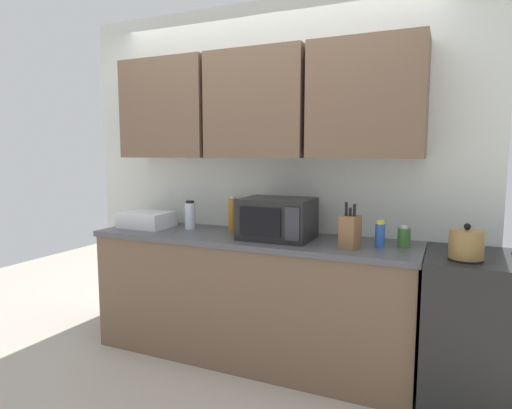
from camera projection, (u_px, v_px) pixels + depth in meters
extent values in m
plane|color=#B2A899|center=(200.00, 407.00, 2.55)|extent=(8.00, 8.00, 0.00)
cube|color=silver|center=(268.00, 177.00, 3.33)|extent=(3.19, 0.06, 2.60)
cube|color=brown|center=(170.00, 110.00, 3.41)|extent=(0.73, 0.33, 0.75)
cube|color=brown|center=(259.00, 105.00, 3.10)|extent=(0.73, 0.33, 0.75)
cube|color=brown|center=(367.00, 100.00, 2.79)|extent=(0.73, 0.33, 0.75)
cube|color=brown|center=(250.00, 300.00, 3.13)|extent=(2.29, 0.60, 0.86)
cube|color=#4C4C51|center=(250.00, 239.00, 3.08)|extent=(2.32, 0.63, 0.04)
cube|color=black|center=(493.00, 334.00, 2.48)|extent=(0.76, 0.64, 0.90)
cylinder|color=black|center=(465.00, 259.00, 2.37)|extent=(0.18, 0.18, 0.01)
cylinder|color=black|center=(464.00, 249.00, 2.62)|extent=(0.18, 0.18, 0.01)
cylinder|color=olive|center=(466.00, 244.00, 2.36)|extent=(0.18, 0.18, 0.16)
sphere|color=black|center=(467.00, 227.00, 2.35)|extent=(0.04, 0.04, 0.04)
cube|color=black|center=(277.00, 218.00, 2.96)|extent=(0.48, 0.36, 0.28)
cube|color=black|center=(260.00, 222.00, 2.81)|extent=(0.29, 0.01, 0.18)
cube|color=#2D2D33|center=(292.00, 224.00, 2.72)|extent=(0.10, 0.01, 0.21)
cube|color=silver|center=(147.00, 220.00, 3.44)|extent=(0.38, 0.30, 0.12)
cube|color=brown|center=(350.00, 232.00, 2.67)|extent=(0.12, 0.14, 0.20)
cylinder|color=black|center=(346.00, 209.00, 2.66)|extent=(0.02, 0.02, 0.09)
cylinder|color=black|center=(350.00, 212.00, 2.65)|extent=(0.02, 0.02, 0.05)
cylinder|color=black|center=(354.00, 210.00, 2.64)|extent=(0.02, 0.02, 0.08)
cylinder|color=#AD701E|center=(233.00, 214.00, 3.28)|extent=(0.07, 0.07, 0.24)
cylinder|color=silver|center=(233.00, 197.00, 3.26)|extent=(0.04, 0.04, 0.02)
cylinder|color=#2D56B7|center=(380.00, 236.00, 2.69)|extent=(0.06, 0.06, 0.15)
cylinder|color=yellow|center=(380.00, 222.00, 2.68)|extent=(0.05, 0.05, 0.02)
cylinder|color=silver|center=(190.00, 216.00, 3.35)|extent=(0.08, 0.08, 0.20)
cylinder|color=black|center=(190.00, 202.00, 3.33)|extent=(0.06, 0.06, 0.02)
cylinder|color=#386B2D|center=(404.00, 238.00, 2.70)|extent=(0.08, 0.08, 0.12)
cylinder|color=silver|center=(404.00, 227.00, 2.69)|extent=(0.05, 0.05, 0.02)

